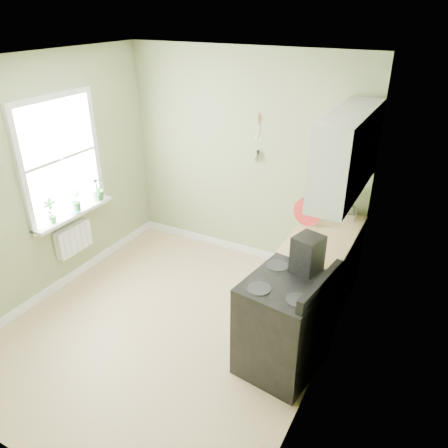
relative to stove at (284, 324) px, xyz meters
The scene contains 21 objects.
floor 1.37m from the stove, behind, with size 3.20×3.60×0.02m, color tan.
ceiling 2.57m from the stove, behind, with size 3.20×3.60×0.02m, color white.
wall_back 2.34m from the stove, 125.98° to the left, with size 3.20×0.02×2.70m, color #939F6C.
wall_left 3.02m from the stove, behind, with size 0.02×3.60×2.70m, color #939F6C.
wall_right 0.93m from the stove, ahead, with size 0.02×3.60×2.70m, color #939F6C.
base_cabinets 0.95m from the stove, 88.65° to the left, with size 0.60×1.60×0.87m, color silver.
countertop 1.03m from the stove, 89.25° to the left, with size 0.64×1.60×0.04m, color tan.
upper_cabinets 1.73m from the stove, 82.01° to the left, with size 0.35×1.40×0.80m, color silver.
window 3.06m from the stove, behind, with size 0.06×1.14×1.44m.
window_sill 2.83m from the stove, behind, with size 0.18×1.14×0.04m, color white.
radiator 2.83m from the stove, behind, with size 0.12×0.50×0.35m, color white.
wall_utensils 2.31m from the stove, 121.92° to the left, with size 0.02×0.14×0.58m.
stove is the anchor object (origin of this frame).
stand_mixer 1.79m from the stove, 85.99° to the left, with size 0.20×0.32×0.37m.
kettle 1.67m from the stove, 98.30° to the left, with size 0.21×0.12×0.21m.
coffee_maker 0.67m from the stove, 71.99° to the left, with size 0.28×0.30×0.39m.
red_tray 1.37m from the stove, 100.65° to the left, with size 0.32×0.32×0.02m, color red.
jar 0.87m from the stove, 100.75° to the left, with size 0.08×0.08×0.09m.
plant_a 2.84m from the stove, behind, with size 0.16×0.11×0.31m, color #357936.
plant_b 2.85m from the stove, behind, with size 0.15×0.12×0.27m, color #357936.
plant_c 2.91m from the stove, 166.48° to the left, with size 0.17×0.17×0.30m, color #357936.
Camera 1 is at (2.27, -2.99, 3.13)m, focal length 35.00 mm.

